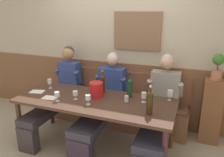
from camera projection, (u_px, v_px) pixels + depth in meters
ground_plane at (94, 150)px, 3.24m from camera, size 6.80×6.80×0.02m
room_wall_back at (119, 43)px, 3.78m from camera, size 6.80×0.12×2.80m
wood_wainscot_panel at (118, 92)px, 3.99m from camera, size 6.80×0.03×1.07m
wall_bench at (114, 109)px, 3.88m from camera, size 2.51×0.42×0.94m
dining_table at (95, 105)px, 3.10m from camera, size 2.21×0.89×0.76m
person_right_seat at (59, 90)px, 3.72m from camera, size 0.47×1.36×1.35m
person_left_seat at (104, 99)px, 3.44m from camera, size 0.53×1.37×1.29m
person_center_right_seat at (160, 108)px, 3.13m from camera, size 0.54×1.36×1.32m
ice_bucket at (96, 90)px, 3.15m from camera, size 0.20×0.20×0.21m
wine_bottle_green_tall at (150, 102)px, 2.61m from camera, size 0.08×0.08×0.36m
wine_bottle_amber_mid at (102, 83)px, 3.31m from camera, size 0.07×0.07×0.34m
wine_bottle_clear_water at (130, 87)px, 3.12m from camera, size 0.08×0.08×0.36m
wine_glass_right_end at (75, 94)px, 3.06m from camera, size 0.07×0.07×0.12m
wine_glass_center_front at (57, 95)px, 3.00m from camera, size 0.07×0.07×0.13m
wine_glass_near_bucket at (170, 93)px, 3.02m from camera, size 0.08×0.08×0.15m
wine_glass_center_rear at (50, 82)px, 3.49m from camera, size 0.06×0.06×0.15m
wine_glass_by_bottle at (144, 95)px, 2.96m from camera, size 0.07×0.07×0.14m
wine_glass_left_end at (88, 98)px, 2.89m from camera, size 0.07×0.07×0.14m
water_tumbler_right at (126, 99)px, 3.00m from camera, size 0.06×0.06×0.08m
tasting_sheet_left_guest at (37, 92)px, 3.37m from camera, size 0.24×0.19×0.00m
tasting_sheet_right_guest at (50, 98)px, 3.14m from camera, size 0.23×0.18×0.00m
corner_pedestal at (211, 111)px, 3.32m from camera, size 0.28×0.28×0.99m
potted_plant at (218, 66)px, 3.11m from camera, size 0.16×0.16×0.38m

